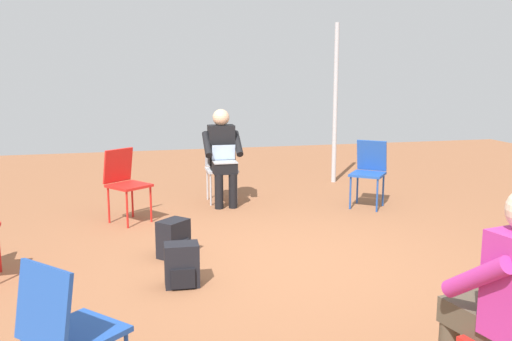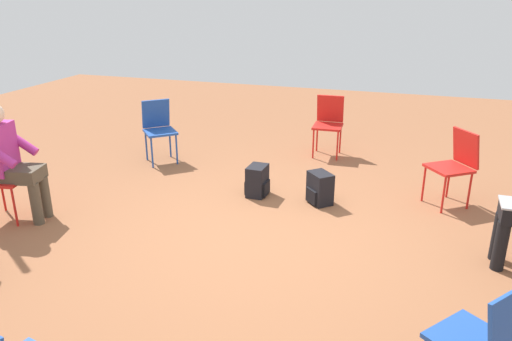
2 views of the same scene
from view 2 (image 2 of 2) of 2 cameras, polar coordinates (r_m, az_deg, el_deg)
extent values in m
plane|color=brown|center=(4.97, -0.31, -7.32)|extent=(15.12, 15.12, 0.00)
cube|color=#1E4799|center=(6.95, -10.89, 4.35)|extent=(0.56, 0.56, 0.03)
cylinder|color=#1E4799|center=(6.89, -9.05, 2.38)|extent=(0.02, 0.02, 0.42)
cylinder|color=#1E4799|center=(6.82, -11.80, 2.00)|extent=(0.02, 0.02, 0.42)
cylinder|color=#1E4799|center=(7.21, -9.79, 3.14)|extent=(0.02, 0.02, 0.42)
cylinder|color=#1E4799|center=(7.14, -12.42, 2.78)|extent=(0.02, 0.02, 0.42)
cube|color=#1E4799|center=(7.07, -11.38, 6.40)|extent=(0.32, 0.34, 0.40)
cube|color=red|center=(5.84, 21.18, 0.23)|extent=(0.56, 0.56, 0.03)
cylinder|color=red|center=(5.70, 20.64, -2.64)|extent=(0.02, 0.02, 0.42)
cylinder|color=red|center=(5.94, 18.61, -1.45)|extent=(0.02, 0.02, 0.42)
cylinder|color=red|center=(5.91, 23.20, -2.17)|extent=(0.02, 0.02, 0.42)
cylinder|color=red|center=(6.14, 21.14, -1.05)|extent=(0.02, 0.02, 0.42)
cube|color=red|center=(5.90, 22.86, 2.40)|extent=(0.36, 0.30, 0.40)
cube|color=red|center=(7.17, 8.20, 5.01)|extent=(0.41, 0.41, 0.03)
cylinder|color=red|center=(7.05, 9.28, 2.78)|extent=(0.02, 0.02, 0.42)
cylinder|color=red|center=(7.10, 6.56, 3.02)|extent=(0.02, 0.02, 0.42)
cylinder|color=red|center=(7.38, 9.60, 3.55)|extent=(0.02, 0.02, 0.42)
cylinder|color=red|center=(7.42, 6.99, 3.78)|extent=(0.02, 0.02, 0.42)
cube|color=red|center=(7.30, 8.49, 7.01)|extent=(0.11, 0.38, 0.40)
cube|color=#1E4799|center=(3.20, 23.47, -17.46)|extent=(0.56, 0.56, 0.03)
cube|color=#1E4799|center=(3.01, 27.15, -15.69)|extent=(0.36, 0.31, 0.40)
cube|color=red|center=(5.74, -26.79, -0.96)|extent=(0.47, 0.47, 0.03)
cylinder|color=red|center=(5.87, -24.18, -2.49)|extent=(0.02, 0.02, 0.42)
cylinder|color=red|center=(5.60, -25.87, -3.81)|extent=(0.02, 0.02, 0.42)
cylinder|color=red|center=(6.04, -26.97, -2.29)|extent=(0.02, 0.02, 0.42)
cylinder|color=black|center=(4.78, 26.16, -7.74)|extent=(0.11, 0.11, 0.45)
cylinder|color=black|center=(4.94, 25.95, -6.79)|extent=(0.11, 0.11, 0.45)
cylinder|color=#4C4233|center=(5.70, -22.97, -2.77)|extent=(0.11, 0.11, 0.45)
cylinder|color=#4C4233|center=(5.56, -23.84, -3.48)|extent=(0.11, 0.11, 0.45)
cube|color=#4C4233|center=(5.62, -25.29, -0.33)|extent=(0.38, 0.47, 0.14)
cylinder|color=#B22D84|center=(5.74, -25.48, 3.07)|extent=(0.17, 0.41, 0.31)
cube|color=black|center=(5.80, 0.15, -1.16)|extent=(0.29, 0.21, 0.36)
cube|color=black|center=(5.83, 0.15, -1.90)|extent=(0.21, 0.26, 0.16)
cube|color=black|center=(5.64, 7.33, -2.00)|extent=(0.34, 0.34, 0.36)
cube|color=black|center=(5.67, 7.29, -2.76)|extent=(0.31, 0.32, 0.16)
camera|label=1|loc=(8.31, -30.75, 14.05)|focal=40.00mm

